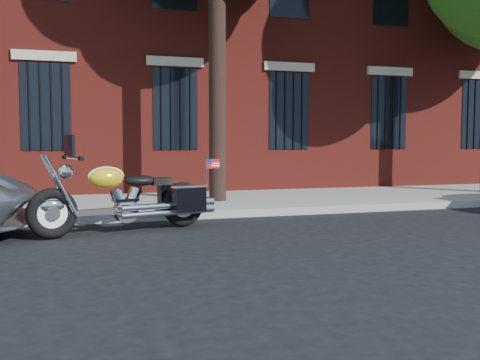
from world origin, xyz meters
name	(u,v)px	position (x,y,z in m)	size (l,w,h in m)	color
ground	(234,230)	(0.00, 0.00, 0.00)	(120.00, 120.00, 0.00)	black
curb	(212,214)	(0.00, 1.38, 0.07)	(40.00, 0.16, 0.15)	gray
sidewalk	(191,203)	(0.00, 3.26, 0.07)	(40.00, 3.60, 0.15)	gray
building	(147,2)	(0.00, 10.06, 6.00)	(26.00, 10.08, 12.00)	maroon
motorcycle	(131,200)	(-1.56, 0.30, 0.50)	(2.94, 1.31, 1.48)	black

